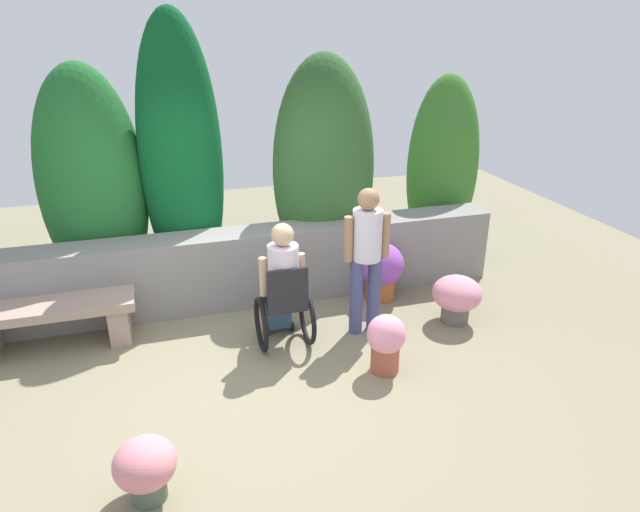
% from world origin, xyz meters
% --- Properties ---
extents(ground_plane, '(12.75, 12.75, 0.00)m').
position_xyz_m(ground_plane, '(0.00, 0.00, 0.00)').
color(ground_plane, gray).
extents(stone_retaining_wall, '(6.67, 0.46, 0.88)m').
position_xyz_m(stone_retaining_wall, '(0.00, 1.57, 0.44)').
color(stone_retaining_wall, gray).
rests_on(stone_retaining_wall, ground).
extents(hedge_backdrop, '(7.36, 1.07, 3.24)m').
position_xyz_m(hedge_backdrop, '(-0.31, 2.14, 1.45)').
color(hedge_backdrop, '#255211').
rests_on(hedge_backdrop, ground).
extents(stone_bench, '(1.63, 0.48, 0.50)m').
position_xyz_m(stone_bench, '(-1.76, 1.11, 0.33)').
color(stone_bench, gray).
rests_on(stone_bench, ground).
extents(person_in_wheelchair, '(0.53, 0.66, 1.33)m').
position_xyz_m(person_in_wheelchair, '(0.49, 0.52, 0.62)').
color(person_in_wheelchair, black).
rests_on(person_in_wheelchair, ground).
extents(person_standing_companion, '(0.49, 0.30, 1.58)m').
position_xyz_m(person_standing_companion, '(1.37, 0.53, 0.91)').
color(person_standing_companion, '#434879').
rests_on(person_standing_companion, ground).
extents(flower_pot_purple_near, '(0.43, 0.43, 0.48)m').
position_xyz_m(flower_pot_purple_near, '(-0.88, -1.18, 0.27)').
color(flower_pot_purple_near, '#4A5F49').
rests_on(flower_pot_purple_near, ground).
extents(flower_pot_terracotta_by_wall, '(0.36, 0.36, 0.59)m').
position_xyz_m(flower_pot_terracotta_by_wall, '(1.30, -0.23, 0.32)').
color(flower_pot_terracotta_by_wall, '#A6503B').
rests_on(flower_pot_terracotta_by_wall, ground).
extents(flower_pot_red_accent, '(0.54, 0.54, 0.53)m').
position_xyz_m(flower_pot_red_accent, '(2.41, 0.43, 0.30)').
color(flower_pot_red_accent, '#5E5B55').
rests_on(flower_pot_red_accent, ground).
extents(flower_pot_small_foreground, '(0.55, 0.55, 0.70)m').
position_xyz_m(flower_pot_small_foreground, '(1.82, 1.19, 0.38)').
color(flower_pot_small_foreground, '#AB5C2A').
rests_on(flower_pot_small_foreground, ground).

